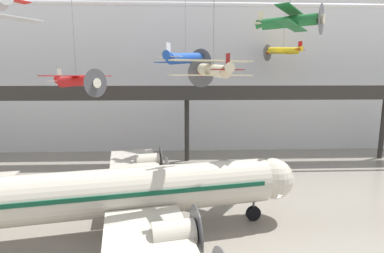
{
  "coord_description": "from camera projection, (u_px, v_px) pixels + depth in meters",
  "views": [
    {
      "loc": [
        -1.3,
        -15.49,
        12.51
      ],
      "look_at": [
        -0.06,
        11.0,
        8.12
      ],
      "focal_mm": 28.0,
      "sensor_mm": 36.0,
      "label": 1
    }
  ],
  "objects": [
    {
      "name": "hangar_back_wall",
      "position": [
        185.0,
        70.0,
        50.81
      ],
      "size": [
        140.0,
        3.0,
        27.33
      ],
      "color": "silver",
      "rests_on": "ground"
    },
    {
      "name": "suspended_plane_cream_biplane",
      "position": [
        213.0,
        70.0,
        21.71
      ],
      "size": [
        6.35,
        5.37,
        10.15
      ],
      "rotation": [
        0.0,
        0.0,
        1.88
      ],
      "color": "beige"
    },
    {
      "name": "ceiling_truss_beam",
      "position": [
        187.0,
        4.0,
        40.64
      ],
      "size": [
        120.0,
        0.6,
        0.6
      ],
      "color": "silver"
    },
    {
      "name": "suspended_plane_red_highwing",
      "position": [
        77.0,
        80.0,
        33.11
      ],
      "size": [
        7.09,
        7.68,
        11.43
      ],
      "rotation": [
        0.0,
        0.0,
        5.67
      ],
      "color": "red"
    },
    {
      "name": "airliner_silver_main",
      "position": [
        129.0,
        192.0,
        23.39
      ],
      "size": [
        28.74,
        33.1,
        10.7
      ],
      "rotation": [
        0.0,
        0.0,
        0.19
      ],
      "color": "beige",
      "rests_on": "ground"
    },
    {
      "name": "suspended_plane_yellow_lowwing",
      "position": [
        283.0,
        51.0,
        45.29
      ],
      "size": [
        6.1,
        6.08,
        6.98
      ],
      "rotation": [
        0.0,
        0.0,
        2.34
      ],
      "color": "yellow"
    },
    {
      "name": "suspended_plane_green_biplane",
      "position": [
        289.0,
        21.0,
        28.78
      ],
      "size": [
        6.59,
        7.16,
        5.67
      ],
      "rotation": [
        0.0,
        0.0,
        5.68
      ],
      "color": "#1E6B33"
    },
    {
      "name": "suspended_plane_blue_trainer",
      "position": [
        185.0,
        58.0,
        38.07
      ],
      "size": [
        8.86,
        8.2,
        9.07
      ],
      "rotation": [
        0.0,
        0.0,
        0.95
      ],
      "color": "#1E4CAD"
    },
    {
      "name": "mezzanine_walkway",
      "position": [
        187.0,
        97.0,
        42.99
      ],
      "size": [
        110.0,
        3.2,
        11.33
      ],
      "color": "#2D2B28",
      "rests_on": "ground"
    }
  ]
}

